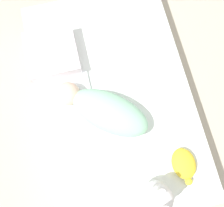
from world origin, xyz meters
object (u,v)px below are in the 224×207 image
at_px(pillow, 52,54).
at_px(bunny_plush, 157,197).
at_px(turtle_plush, 184,164).
at_px(swaddled_baby, 104,110).

xyz_separation_m(pillow, bunny_plush, (0.88, 0.37, 0.07)).
bearing_deg(bunny_plush, turtle_plush, 120.66).
height_order(pillow, turtle_plush, pillow).
relative_size(swaddled_baby, pillow, 1.72).
bearing_deg(turtle_plush, pillow, -144.00).
xyz_separation_m(swaddled_baby, bunny_plush, (0.48, 0.15, 0.04)).
relative_size(bunny_plush, turtle_plush, 1.59).
bearing_deg(swaddled_baby, pillow, -23.03).
relative_size(swaddled_baby, turtle_plush, 2.56).
distance_m(swaddled_baby, pillow, 0.46).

